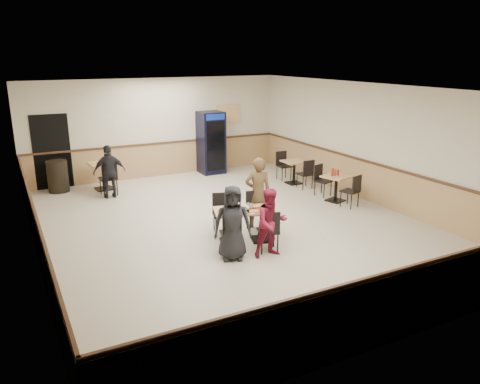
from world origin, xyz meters
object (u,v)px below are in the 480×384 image
main_table (246,220)px  side_table_far (294,169)px  diner_man_opposite (258,193)px  trash_bin (58,176)px  back_table (103,172)px  diner_woman_left (233,223)px  diner_woman_right (271,223)px  lone_diner (110,172)px  pepsi_cooler (211,143)px  side_table_near (336,184)px

main_table → side_table_far: (3.34, 3.27, -0.00)m
diner_man_opposite → trash_bin: size_ratio=1.79×
main_table → diner_man_opposite: (0.62, 0.63, 0.33)m
back_table → main_table: bearing=-71.3°
diner_woman_left → side_table_far: 5.56m
diner_woman_right → lone_diner: bearing=113.9°
lone_diner → pepsi_cooler: bearing=-156.8°
diner_man_opposite → back_table: size_ratio=2.03×
side_table_near → trash_bin: 7.57m
back_table → trash_bin: bearing=163.3°
diner_man_opposite → trash_bin: 6.09m
diner_woman_right → pepsi_cooler: 6.66m
back_table → lone_diner: bearing=-90.0°
diner_man_opposite → pepsi_cooler: 5.11m
main_table → diner_woman_left: bearing=-117.9°
diner_man_opposite → trash_bin: diner_man_opposite is taller
diner_woman_right → diner_man_opposite: size_ratio=0.84×
lone_diner → pepsi_cooler: size_ratio=0.72×
side_table_far → main_table: bearing=-135.6°
main_table → trash_bin: trash_bin is taller
diner_man_opposite → back_table: diner_man_opposite is taller
main_table → side_table_near: main_table is taller
diner_man_opposite → side_table_far: 3.81m
side_table_far → back_table: bearing=159.2°
trash_bin → side_table_near: bearing=-34.0°
diner_man_opposite → pepsi_cooler: size_ratio=0.80×
side_table_far → trash_bin: 6.68m
diner_woman_right → trash_bin: 7.08m
back_table → trash_bin: (-1.17, 0.35, -0.07)m
diner_woman_left → side_table_far: diner_woman_left is taller
lone_diner → back_table: 0.90m
diner_woman_right → side_table_near: (3.26, 2.17, -0.21)m
diner_man_opposite → side_table_near: 2.83m
lone_diner → side_table_near: size_ratio=1.80×
pepsi_cooler → trash_bin: (-4.66, -0.04, -0.54)m
trash_bin → pepsi_cooler: bearing=0.5°
diner_woman_right → side_table_far: bearing=55.8°
diner_woman_right → lone_diner: lone_diner is taller
side_table_near → main_table: bearing=-158.3°
diner_woman_left → back_table: bearing=122.2°
main_table → side_table_far: bearing=61.2°
diner_woman_left → diner_man_opposite: diner_man_opposite is taller
diner_woman_left → trash_bin: size_ratio=1.61×
back_table → side_table_far: bearing=-20.8°
pepsi_cooler → trash_bin: pepsi_cooler is taller
side_table_far → back_table: back_table is taller
main_table → diner_woman_left: size_ratio=1.00×
diner_woman_left → side_table_far: size_ratio=2.07×
main_table → pepsi_cooler: 5.89m
side_table_near → trash_bin: trash_bin is taller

